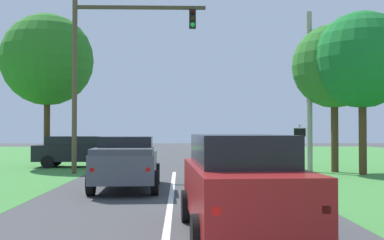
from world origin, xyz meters
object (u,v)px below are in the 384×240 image
oak_tree_right (362,60)px  crossing_suv_far (77,151)px  pickup_truck_lead (127,162)px  utility_pole_right (309,92)px  extra_tree_1 (334,66)px  traffic_light (106,58)px  keep_moving_sign (300,143)px  red_suv_near (241,182)px  extra_tree_2 (47,60)px

oak_tree_right → crossing_suv_far: size_ratio=1.60×
pickup_truck_lead → utility_pole_right: bearing=39.5°
pickup_truck_lead → crossing_suv_far: (-3.93, 10.34, -0.05)m
oak_tree_right → extra_tree_1: bearing=123.8°
traffic_light → keep_moving_sign: (8.89, -1.89, -4.04)m
red_suv_near → extra_tree_2: extra_tree_2 is taller
pickup_truck_lead → utility_pole_right: (8.35, 6.87, 3.04)m
extra_tree_1 → extra_tree_2: size_ratio=0.83×
pickup_truck_lead → crossing_suv_far: size_ratio=1.08×
traffic_light → utility_pole_right: traffic_light is taller
extra_tree_2 → oak_tree_right: bearing=-19.8°
pickup_truck_lead → crossing_suv_far: bearing=110.8°
pickup_truck_lead → crossing_suv_far: 11.07m
red_suv_near → pickup_truck_lead: size_ratio=0.98×
red_suv_near → pickup_truck_lead: bearing=112.8°
crossing_suv_far → utility_pole_right: utility_pole_right is taller
keep_moving_sign → oak_tree_right: oak_tree_right is taller
red_suv_near → extra_tree_2: (-8.98, 18.57, 5.15)m
keep_moving_sign → extra_tree_1: (2.37, 2.42, 3.76)m
extra_tree_1 → extra_tree_2: extra_tree_2 is taller
pickup_truck_lead → extra_tree_2: extra_tree_2 is taller
crossing_suv_far → utility_pole_right: bearing=-15.8°
traffic_light → keep_moving_sign: 9.95m
oak_tree_right → crossing_suv_far: (-14.38, 4.98, -4.46)m
keep_moving_sign → oak_tree_right: (3.25, 1.10, 3.88)m
red_suv_near → traffic_light: 14.98m
keep_moving_sign → red_suv_near: bearing=-109.5°
utility_pole_right → extra_tree_1: 1.74m
oak_tree_right → utility_pole_right: size_ratio=0.95×
red_suv_near → oak_tree_right: oak_tree_right is taller
extra_tree_2 → traffic_light: bearing=-50.5°
extra_tree_1 → red_suv_near: bearing=-114.8°
keep_moving_sign → extra_tree_2: (-13.09, 6.99, 4.70)m
traffic_light → extra_tree_2: size_ratio=0.97×
red_suv_near → crossing_suv_far: red_suv_near is taller
pickup_truck_lead → keep_moving_sign: (7.19, 4.27, 0.52)m
traffic_light → extra_tree_1: (11.26, 0.54, -0.28)m
red_suv_near → utility_pole_right: (5.28, 14.19, 2.97)m
crossing_suv_far → traffic_light: bearing=-61.9°
traffic_light → extra_tree_1: bearing=2.7°
keep_moving_sign → extra_tree_1: 5.06m
utility_pole_right → extra_tree_2: (-14.26, 4.38, 2.18)m
crossing_suv_far → oak_tree_right: bearing=-19.1°
pickup_truck_lead → traffic_light: (-1.70, 6.16, 4.57)m
pickup_truck_lead → traffic_light: size_ratio=0.60×
extra_tree_1 → utility_pole_right: bearing=171.3°
utility_pole_right → extra_tree_1: size_ratio=1.09×
crossing_suv_far → extra_tree_2: extra_tree_2 is taller
utility_pole_right → extra_tree_2: 15.07m
red_suv_near → crossing_suv_far: (-7.01, 17.66, -0.12)m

